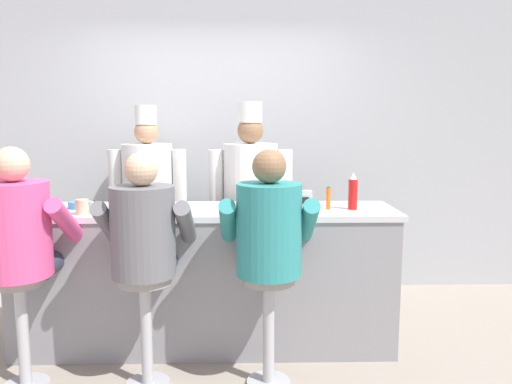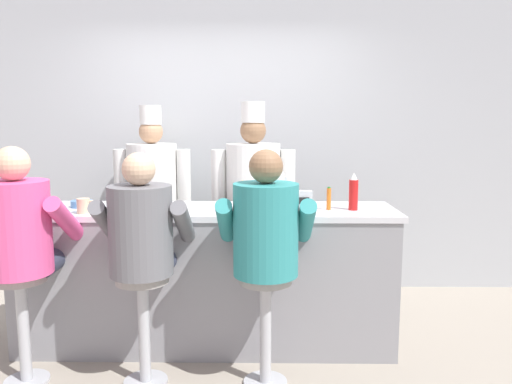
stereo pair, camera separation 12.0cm
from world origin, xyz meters
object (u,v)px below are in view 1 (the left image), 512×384
Objects in this scene: diner_seated_pink at (19,236)px; cook_in_whites_far at (250,199)px; hot_sauce_bottle_orange at (328,198)px; diner_seated_teal at (269,236)px; breakfast_plate at (159,208)px; cook_in_whites_near at (148,195)px; ketchup_bottle_red at (353,192)px; napkin_dispenser_chrome at (303,200)px; diner_seated_grey at (144,238)px; mustard_bottle_yellow at (243,196)px; water_pitcher_clear at (274,189)px; coffee_mug_white at (263,205)px; coffee_mug_tan at (83,207)px; cereal_bowl at (79,205)px.

cook_in_whites_far reaches higher than diner_seated_pink.
diner_seated_teal is (-0.43, -0.49, -0.15)m from hot_sauce_bottle_orange.
diner_seated_pink is at bearing 179.96° from diner_seated_teal.
cook_in_whites_near is (-0.26, 0.96, -0.06)m from breakfast_plate.
ketchup_bottle_red reaches higher than hot_sauce_bottle_orange.
cook_in_whites_far is at bearing 45.48° from breakfast_plate.
napkin_dispenser_chrome is 0.09× the size of diner_seated_grey.
mustard_bottle_yellow is at bearing 108.29° from diner_seated_teal.
water_pitcher_clear is at bearing 135.02° from napkin_dispenser_chrome.
hot_sauce_bottle_orange is 0.46m from coffee_mug_white.
coffee_mug_tan is 0.58m from diner_seated_grey.
cook_in_whites_far is at bearing 119.92° from napkin_dispenser_chrome.
coffee_mug_tan is at bearing -143.73° from cook_in_whites_far.
diner_seated_teal is (1.47, -0.00, -0.01)m from diner_seated_pink.
napkin_dispenser_chrome is 0.07× the size of cook_in_whites_near.
ketchup_bottle_red is at bearing -2.02° from hot_sauce_bottle_orange.
diner_seated_grey is (-0.72, -0.39, -0.13)m from coffee_mug_white.
diner_seated_pink reaches higher than diner_seated_grey.
diner_seated_teal is at bearing -131.60° from hot_sauce_bottle_orange.
mustard_bottle_yellow reaches higher than hot_sauce_bottle_orange.
diner_seated_grey reaches higher than breakfast_plate.
diner_seated_grey reaches higher than ketchup_bottle_red.
water_pitcher_clear reaches higher than napkin_dispenser_chrome.
napkin_dispenser_chrome reaches higher than cereal_bowl.
cook_in_whites_near is at bearing 79.58° from coffee_mug_tan.
diner_seated_pink is (-2.07, -0.48, -0.19)m from ketchup_bottle_red.
diner_seated_teal is 1.76m from cook_in_whites_near.
hot_sauce_bottle_orange is 0.11× the size of diner_seated_grey.
coffee_mug_white is (-0.62, -0.09, -0.07)m from ketchup_bottle_red.
coffee_mug_white is at bearing -171.60° from ketchup_bottle_red.
diner_seated_pink is 0.83× the size of cook_in_whites_far.
cook_in_whites_near reaches higher than mustard_bottle_yellow.
coffee_mug_white is 0.07× the size of cook_in_whites_near.
water_pitcher_clear is 1.84× the size of coffee_mug_white.
water_pitcher_clear reaches higher than breakfast_plate.
ketchup_bottle_red is at bearing 4.85° from coffee_mug_tan.
napkin_dispenser_chrome is 0.73m from cook_in_whites_far.
napkin_dispenser_chrome is 0.07× the size of cook_in_whites_far.
diner_seated_pink is (-0.17, -0.57, -0.09)m from cereal_bowl.
cook_in_whites_near is (-1.06, 0.75, -0.16)m from water_pitcher_clear.
cook_in_whites_far is (-0.08, 0.75, -0.08)m from coffee_mug_white.
hot_sauce_bottle_orange reaches higher than breakfast_plate.
diner_seated_pink is at bearing 179.85° from diner_seated_grey.
water_pitcher_clear is at bearing 40.92° from diner_seated_grey.
cook_in_whites_near is at bearing 71.66° from diner_seated_pink.
cereal_bowl is 1.33m from cook_in_whites_far.
cereal_bowl is at bearing 172.07° from breakfast_plate.
water_pitcher_clear is 1.51× the size of cereal_bowl.
water_pitcher_clear is (0.23, 0.22, 0.02)m from mustard_bottle_yellow.
diner_seated_grey reaches higher than coffee_mug_white.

